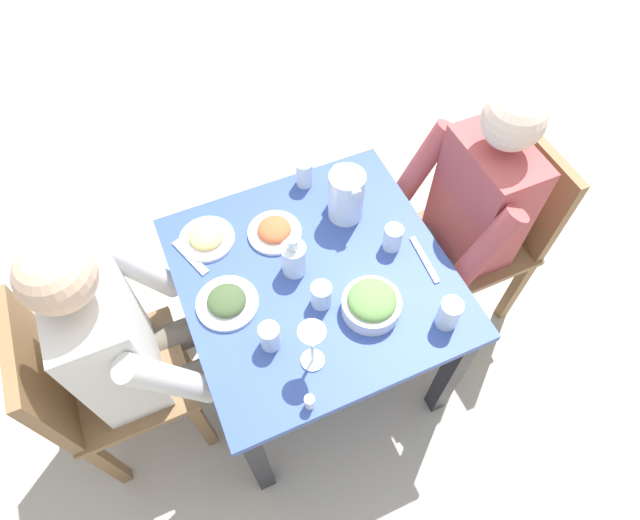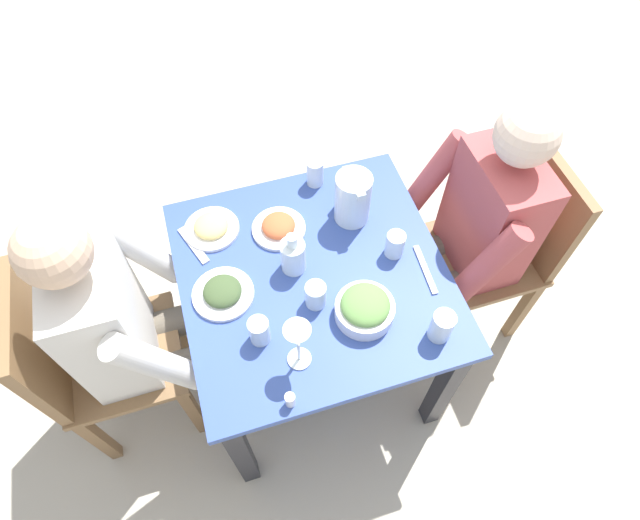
% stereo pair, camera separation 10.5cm
% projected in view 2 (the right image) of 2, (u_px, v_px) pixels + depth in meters
% --- Properties ---
extents(ground_plane, '(8.00, 8.00, 0.00)m').
position_uv_depth(ground_plane, '(315.00, 359.00, 2.29)').
color(ground_plane, '#B7AD99').
extents(dining_table, '(0.84, 0.84, 0.70)m').
position_uv_depth(dining_table, '(314.00, 293.00, 1.80)').
color(dining_table, '#334C99').
rests_on(dining_table, ground_plane).
extents(chair_near, '(0.40, 0.40, 0.88)m').
position_uv_depth(chair_near, '(503.00, 243.00, 2.01)').
color(chair_near, olive).
rests_on(chair_near, ground_plane).
extents(chair_far, '(0.40, 0.40, 0.88)m').
position_uv_depth(chair_far, '(91.00, 358.00, 1.76)').
color(chair_far, olive).
rests_on(chair_far, ground_plane).
extents(diner_near, '(0.48, 0.53, 1.17)m').
position_uv_depth(diner_near, '(463.00, 233.00, 1.85)').
color(diner_near, '#B24C4C').
rests_on(diner_near, ground_plane).
extents(diner_far, '(0.48, 0.53, 1.17)m').
position_uv_depth(diner_far, '(141.00, 321.00, 1.67)').
color(diner_far, silver).
rests_on(diner_far, ground_plane).
extents(water_pitcher, '(0.16, 0.12, 0.19)m').
position_uv_depth(water_pitcher, '(353.00, 198.00, 1.74)').
color(water_pitcher, silver).
rests_on(water_pitcher, dining_table).
extents(salad_bowl, '(0.18, 0.18, 0.09)m').
position_uv_depth(salad_bowl, '(365.00, 308.00, 1.58)').
color(salad_bowl, white).
rests_on(salad_bowl, dining_table).
extents(plate_dolmas, '(0.19, 0.19, 0.05)m').
position_uv_depth(plate_dolmas, '(223.00, 292.00, 1.64)').
color(plate_dolmas, white).
rests_on(plate_dolmas, dining_table).
extents(plate_rice_curry, '(0.18, 0.18, 0.05)m').
position_uv_depth(plate_rice_curry, '(279.00, 227.00, 1.78)').
color(plate_rice_curry, white).
rests_on(plate_rice_curry, dining_table).
extents(plate_fries, '(0.18, 0.18, 0.05)m').
position_uv_depth(plate_fries, '(211.00, 227.00, 1.78)').
color(plate_fries, white).
rests_on(plate_fries, dining_table).
extents(water_glass_near_right, '(0.06, 0.06, 0.10)m').
position_uv_depth(water_glass_near_right, '(315.00, 172.00, 1.86)').
color(water_glass_near_right, silver).
rests_on(water_glass_near_right, dining_table).
extents(water_glass_far_left, '(0.06, 0.06, 0.09)m').
position_uv_depth(water_glass_far_left, '(395.00, 244.00, 1.70)').
color(water_glass_far_left, silver).
rests_on(water_glass_far_left, dining_table).
extents(water_glass_by_pitcher, '(0.07, 0.07, 0.11)m').
position_uv_depth(water_glass_by_pitcher, '(442.00, 326.00, 1.54)').
color(water_glass_by_pitcher, silver).
rests_on(water_glass_by_pitcher, dining_table).
extents(water_glass_near_left, '(0.06, 0.06, 0.09)m').
position_uv_depth(water_glass_near_left, '(316.00, 295.00, 1.60)').
color(water_glass_near_left, silver).
rests_on(water_glass_near_left, dining_table).
extents(water_glass_center, '(0.06, 0.06, 0.09)m').
position_uv_depth(water_glass_center, '(259.00, 331.00, 1.54)').
color(water_glass_center, silver).
rests_on(water_glass_center, dining_table).
extents(wine_glass, '(0.08, 0.08, 0.20)m').
position_uv_depth(wine_glass, '(298.00, 339.00, 1.42)').
color(wine_glass, silver).
rests_on(wine_glass, dining_table).
extents(oil_carafe, '(0.08, 0.08, 0.16)m').
position_uv_depth(oil_carafe, '(293.00, 257.00, 1.66)').
color(oil_carafe, silver).
rests_on(oil_carafe, dining_table).
extents(salt_shaker, '(0.03, 0.03, 0.05)m').
position_uv_depth(salt_shaker, '(290.00, 400.00, 1.45)').
color(salt_shaker, white).
rests_on(salt_shaker, dining_table).
extents(fork_near, '(0.17, 0.08, 0.01)m').
position_uv_depth(fork_near, '(193.00, 245.00, 1.75)').
color(fork_near, silver).
rests_on(fork_near, dining_table).
extents(knife_near, '(0.19, 0.03, 0.01)m').
position_uv_depth(knife_near, '(425.00, 269.00, 1.70)').
color(knife_near, silver).
rests_on(knife_near, dining_table).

